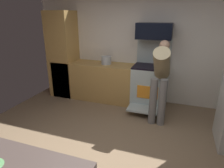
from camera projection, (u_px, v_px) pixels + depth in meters
ground_plane at (106, 156)px, 2.96m from camera, size 5.20×4.80×0.02m
wall_back at (141, 47)px, 4.60m from camera, size 5.20×0.12×2.60m
lower_cabinet_run at (100, 81)px, 4.84m from camera, size 2.40×0.60×0.90m
cabinet_column at (63, 55)px, 4.96m from camera, size 0.60×0.60×2.10m
oven_range at (150, 85)px, 4.43m from camera, size 0.76×1.02×1.51m
microwave at (154, 31)px, 4.12m from camera, size 0.74×0.38×0.33m
person_cook at (161, 76)px, 3.67m from camera, size 0.31×0.69×1.55m
stock_pot at (106, 60)px, 4.61m from camera, size 0.24×0.24×0.18m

